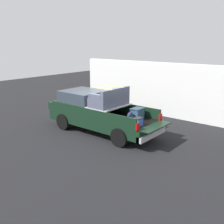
# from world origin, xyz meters

# --- Properties ---
(ground_plane) EXTENTS (40.00, 40.00, 0.00)m
(ground_plane) POSITION_xyz_m (0.00, 0.00, 0.00)
(ground_plane) COLOR black
(pickup_truck) EXTENTS (6.05, 2.06, 2.23)m
(pickup_truck) POSITION_xyz_m (0.37, -0.00, 0.97)
(pickup_truck) COLOR black
(pickup_truck) RESTS_ON ground_plane
(building_facade) EXTENTS (10.34, 0.36, 3.07)m
(building_facade) POSITION_xyz_m (-0.18, -4.55, 1.54)
(building_facade) COLOR white
(building_facade) RESTS_ON ground_plane
(trash_can) EXTENTS (0.60, 0.60, 0.98)m
(trash_can) POSITION_xyz_m (2.78, -2.85, 0.50)
(trash_can) COLOR #1E592D
(trash_can) RESTS_ON ground_plane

